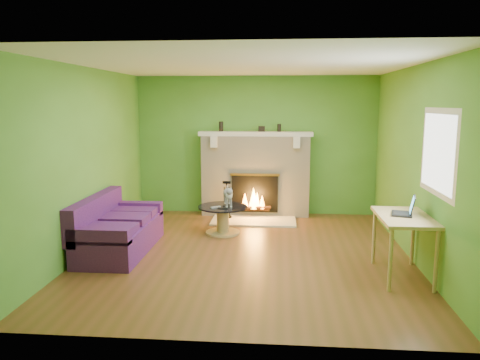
% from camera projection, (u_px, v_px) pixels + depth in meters
% --- Properties ---
extents(floor, '(5.00, 5.00, 0.00)m').
position_uv_depth(floor, '(247.00, 253.00, 6.61)').
color(floor, brown).
rests_on(floor, ground).
extents(ceiling, '(5.00, 5.00, 0.00)m').
position_uv_depth(ceiling, '(247.00, 65.00, 6.19)').
color(ceiling, white).
rests_on(ceiling, wall_back).
extents(wall_back, '(5.00, 0.00, 5.00)m').
position_uv_depth(wall_back, '(256.00, 146.00, 8.86)').
color(wall_back, '#49852B').
rests_on(wall_back, floor).
extents(wall_front, '(5.00, 0.00, 5.00)m').
position_uv_depth(wall_front, '(226.00, 199.00, 3.94)').
color(wall_front, '#49852B').
rests_on(wall_front, floor).
extents(wall_left, '(0.00, 5.00, 5.00)m').
position_uv_depth(wall_left, '(88.00, 160.00, 6.59)').
color(wall_left, '#49852B').
rests_on(wall_left, floor).
extents(wall_right, '(0.00, 5.00, 5.00)m').
position_uv_depth(wall_right, '(415.00, 164.00, 6.21)').
color(wall_right, '#49852B').
rests_on(wall_right, floor).
extents(window_frame, '(0.00, 1.20, 1.20)m').
position_uv_depth(window_frame, '(438.00, 152.00, 5.29)').
color(window_frame, silver).
rests_on(window_frame, wall_right).
extents(window_pane, '(0.00, 1.06, 1.06)m').
position_uv_depth(window_pane, '(438.00, 152.00, 5.29)').
color(window_pane, white).
rests_on(window_pane, wall_right).
extents(fireplace, '(2.10, 0.46, 1.58)m').
position_uv_depth(fireplace, '(255.00, 175.00, 8.76)').
color(fireplace, beige).
rests_on(fireplace, floor).
extents(hearth, '(1.50, 0.75, 0.03)m').
position_uv_depth(hearth, '(254.00, 221.00, 8.38)').
color(hearth, beige).
rests_on(hearth, floor).
extents(mantel, '(2.10, 0.28, 0.08)m').
position_uv_depth(mantel, '(256.00, 134.00, 8.62)').
color(mantel, silver).
rests_on(mantel, fireplace).
extents(sofa, '(0.85, 1.76, 0.79)m').
position_uv_depth(sofa, '(117.00, 230.00, 6.68)').
color(sofa, '#41175A').
rests_on(sofa, floor).
extents(coffee_table, '(0.80, 0.80, 0.45)m').
position_uv_depth(coffee_table, '(223.00, 218.00, 7.59)').
color(coffee_table, tan).
rests_on(coffee_table, floor).
extents(desk, '(0.60, 1.04, 0.77)m').
position_uv_depth(desk, '(404.00, 223.00, 5.61)').
color(desk, tan).
rests_on(desk, floor).
extents(cat, '(0.31, 0.56, 0.33)m').
position_uv_depth(cat, '(228.00, 195.00, 7.57)').
color(cat, slate).
rests_on(cat, coffee_table).
extents(remote_silver, '(0.16, 0.14, 0.02)m').
position_uv_depth(remote_silver, '(216.00, 207.00, 7.45)').
color(remote_silver, '#939496').
rests_on(remote_silver, coffee_table).
extents(remote_black, '(0.16, 0.05, 0.02)m').
position_uv_depth(remote_black, '(223.00, 208.00, 7.38)').
color(remote_black, black).
rests_on(remote_black, coffee_table).
extents(laptop, '(0.34, 0.37, 0.23)m').
position_uv_depth(laptop, '(402.00, 205.00, 5.63)').
color(laptop, black).
rests_on(laptop, desk).
extents(fire_tools, '(0.18, 0.18, 0.68)m').
position_uv_depth(fire_tools, '(227.00, 199.00, 8.51)').
color(fire_tools, black).
rests_on(fire_tools, hearth).
extents(mantel_vase_left, '(0.08, 0.08, 0.18)m').
position_uv_depth(mantel_vase_left, '(221.00, 126.00, 8.68)').
color(mantel_vase_left, black).
rests_on(mantel_vase_left, mantel).
extents(mantel_vase_right, '(0.07, 0.07, 0.14)m').
position_uv_depth(mantel_vase_right, '(279.00, 128.00, 8.59)').
color(mantel_vase_right, black).
rests_on(mantel_vase_right, mantel).
extents(mantel_box, '(0.12, 0.08, 0.10)m').
position_uv_depth(mantel_box, '(262.00, 129.00, 8.62)').
color(mantel_box, black).
rests_on(mantel_box, mantel).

